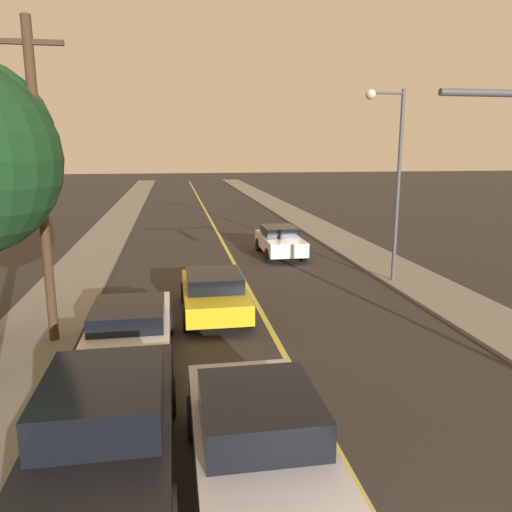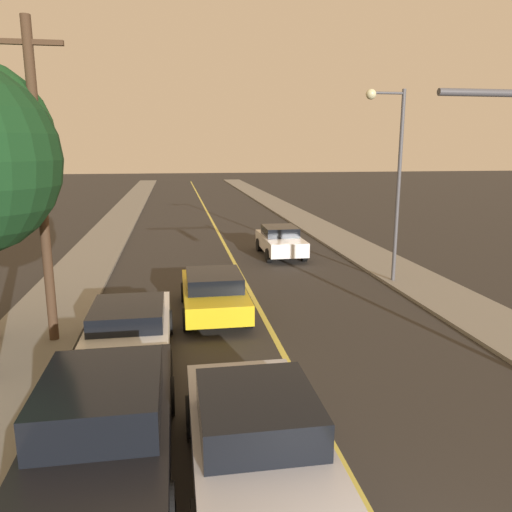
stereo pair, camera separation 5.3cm
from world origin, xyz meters
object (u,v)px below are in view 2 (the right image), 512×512
object	(u,v)px
car_near_lane_second	(214,292)
utility_pole_left	(40,181)
car_near_lane_front	(256,434)
car_outer_lane_second	(129,329)
streetlamp_right	(391,162)
car_far_oncoming	(280,241)
car_outer_lane_front	(105,422)

from	to	relation	value
car_near_lane_second	utility_pole_left	xyz separation A→B (m)	(-4.33, -1.68, 3.53)
car_near_lane_front	utility_pole_left	size ratio (longest dim) A/B	0.56
car_outer_lane_second	streetlamp_right	distance (m)	11.13
car_near_lane_front	streetlamp_right	world-z (taller)	streetlamp_right
car_far_oncoming	streetlamp_right	distance (m)	7.27
car_outer_lane_second	utility_pole_left	size ratio (longest dim) A/B	0.57
car_near_lane_second	car_outer_lane_second	xyz separation A→B (m)	(-2.28, -2.93, 0.03)
car_near_lane_front	car_near_lane_second	bearing A→B (deg)	90.00
car_near_lane_second	streetlamp_right	xyz separation A→B (m)	(6.66, 2.50, 3.84)
car_outer_lane_front	streetlamp_right	xyz separation A→B (m)	(8.94, 9.91, 3.68)
car_near_lane_front	car_near_lane_second	xyz separation A→B (m)	(-0.00, 8.01, -0.09)
car_near_lane_second	utility_pole_left	world-z (taller)	utility_pole_left
car_outer_lane_second	utility_pole_left	distance (m)	4.24
car_outer_lane_front	car_far_oncoming	xyz separation A→B (m)	(6.07, 15.39, -0.13)
car_far_oncoming	streetlamp_right	size ratio (longest dim) A/B	0.60
car_near_lane_second	streetlamp_right	world-z (taller)	streetlamp_right
car_outer_lane_second	car_far_oncoming	world-z (taller)	car_far_oncoming
car_outer_lane_front	car_outer_lane_second	size ratio (longest dim) A/B	1.12
car_near_lane_second	car_outer_lane_second	world-z (taller)	car_outer_lane_second
car_near_lane_front	car_outer_lane_second	world-z (taller)	car_near_lane_front
streetlamp_right	car_outer_lane_second	bearing A→B (deg)	-148.72
car_outer_lane_front	car_far_oncoming	world-z (taller)	car_outer_lane_front
streetlamp_right	car_far_oncoming	bearing A→B (deg)	117.68
car_outer_lane_second	car_near_lane_front	bearing A→B (deg)	-65.84
car_far_oncoming	streetlamp_right	xyz separation A→B (m)	(2.87, -5.48, 3.82)
car_outer_lane_front	utility_pole_left	xyz separation A→B (m)	(-2.05, 5.73, 3.37)
car_near_lane_front	streetlamp_right	distance (m)	13.00
car_near_lane_front	car_far_oncoming	size ratio (longest dim) A/B	1.05
car_outer_lane_second	car_far_oncoming	size ratio (longest dim) A/B	1.09
car_near_lane_second	car_far_oncoming	xyz separation A→B (m)	(3.78, 7.98, 0.02)
car_far_oncoming	utility_pole_left	xyz separation A→B (m)	(-8.12, -9.66, 3.51)
streetlamp_right	car_near_lane_second	bearing A→B (deg)	-159.40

